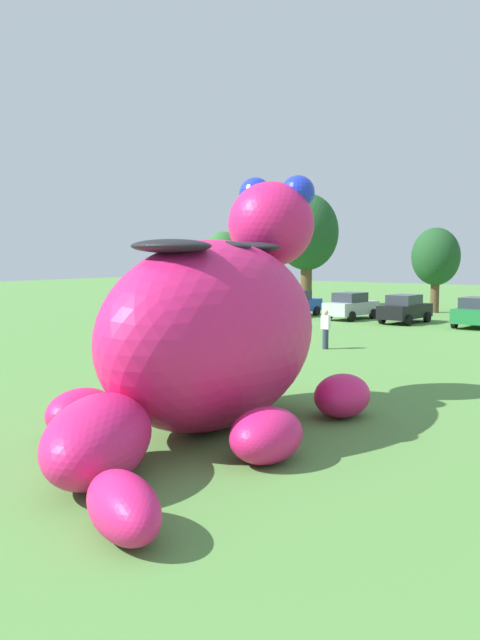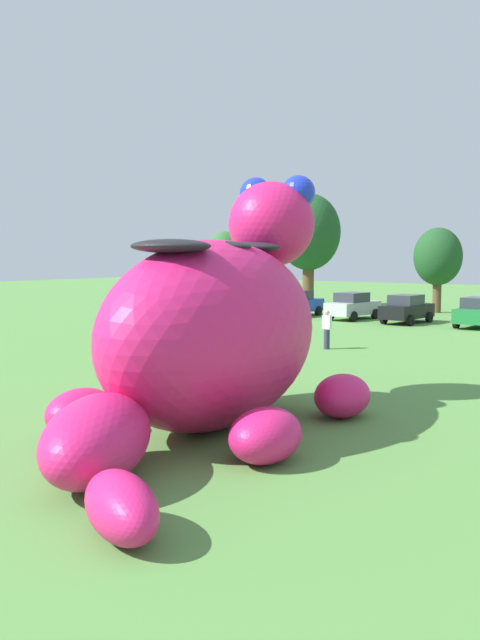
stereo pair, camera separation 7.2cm
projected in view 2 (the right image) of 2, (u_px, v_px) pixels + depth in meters
The scene contains 11 objects.
ground_plane at pixel (195, 411), 18.34m from camera, with size 160.00×160.00×0.00m, color #568E42.
giant_inflatable_creature at pixel (216, 331), 16.57m from camera, with size 7.94×11.80×6.34m.
car_blue at pixel (297, 303), 46.24m from camera, with size 1.98×4.12×1.72m.
car_silver at pixel (353, 306), 43.96m from camera, with size 2.21×4.23×1.72m.
car_black at pixel (407, 309), 41.58m from camera, with size 2.12×4.19×1.72m.
car_green at pixel (479, 312), 39.10m from camera, with size 2.00×4.13×1.72m.
tree_far_left at pixel (225, 256), 59.57m from camera, with size 3.42×3.42×6.08m.
tree_left at pixel (309, 233), 54.35m from camera, with size 5.00×5.00×8.87m.
tree_mid_left at pixel (438, 257), 48.77m from camera, with size 3.38×3.38×6.00m.
spectator_near_inflatable at pixel (327, 330), 30.25m from camera, with size 0.38×0.26×1.71m.
spectator_mid_field at pixel (249, 319), 35.19m from camera, with size 0.38×0.26×1.71m.
Camera 2 is at (11.71, -13.76, 4.15)m, focal length 38.92 mm.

